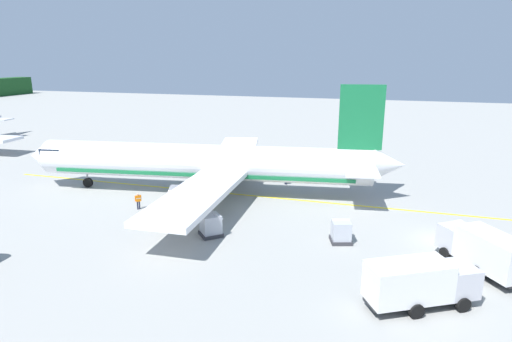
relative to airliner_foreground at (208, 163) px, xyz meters
name	(u,v)px	position (x,y,z in m)	size (l,w,h in m)	color
airliner_foreground	(208,163)	(0.00, 0.00, 0.00)	(34.52, 41.67, 11.90)	white
service_truck_fuel	(420,282)	(-16.98, -20.68, -1.78)	(5.16, 6.92, 2.90)	silver
service_truck_catering	(482,249)	(-11.05, -25.14, -1.75)	(6.67, 5.50, 2.99)	silver
cargo_container_near	(211,225)	(-10.77, -4.73, -2.46)	(2.42, 2.42, 1.97)	#333338
cargo_container_mid	(341,232)	(-8.96, -15.28, -2.50)	(2.04, 2.04, 1.89)	#333338
crew_marshaller	(138,200)	(-6.87, 4.56, -2.43)	(0.47, 0.49, 1.64)	#191E33
crew_loader_left	(286,177)	(5.55, -7.43, -2.45)	(0.46, 0.52, 1.61)	#191E33
apron_guide_line	(248,195)	(0.35, -4.44, -3.39)	(0.30, 60.00, 0.01)	yellow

